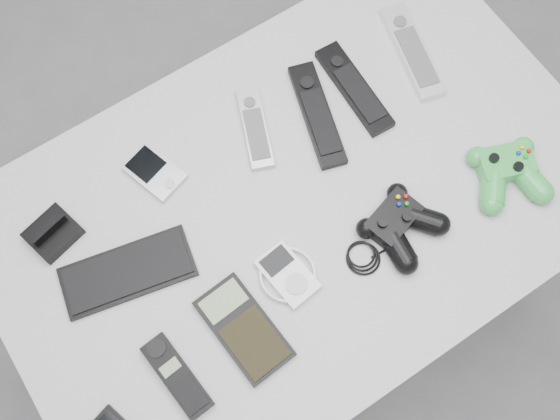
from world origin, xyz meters
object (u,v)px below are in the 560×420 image
controller_green (508,170)px  calculator (244,328)px  remote_silver_b (412,51)px  controller_black (399,224)px  remote_black_a (317,114)px  remote_silver_a (255,127)px  cordless_handset (177,376)px  mp3_player (288,275)px  desk (298,213)px  pda (154,172)px  pda_keyboard (128,272)px  remote_black_b (354,88)px

controller_green → calculator: bearing=-161.8°
remote_silver_b → controller_black: controller_black is taller
remote_black_a → remote_silver_b: size_ratio=1.02×
calculator → controller_black: 0.34m
controller_black → calculator: bearing=165.0°
remote_silver_a → cordless_handset: (-0.37, -0.33, 0.00)m
mp3_player → controller_black: size_ratio=0.47×
desk → pda: 0.29m
cordless_handset → controller_green: 0.71m
pda → calculator: (-0.02, -0.35, 0.00)m
pda_keyboard → remote_black_b: remote_black_b is taller
remote_silver_b → mp3_player: remote_silver_b is taller
remote_black_a → mp3_player: (-0.23, -0.24, -0.00)m
pda_keyboard → cordless_handset: 0.21m
mp3_player → controller_green: size_ratio=0.74×
mp3_player → remote_black_a: bearing=39.7°
remote_black_a → controller_black: bearing=-74.1°
desk → remote_silver_b: 0.41m
remote_silver_a → remote_black_b: 0.22m
pda → remote_black_b: (0.42, -0.06, 0.00)m
calculator → controller_black: controller_black is taller
pda → controller_green: (0.56, -0.37, 0.02)m
controller_black → controller_green: same height
desk → calculator: 0.27m
remote_black_b → cordless_handset: cordless_handset is taller
pda_keyboard → controller_green: size_ratio=1.57×
remote_black_b → remote_silver_b: bearing=5.0°
mp3_player → controller_green: 0.46m
desk → controller_green: size_ratio=7.65×
desk → pda: pda is taller
pda_keyboard → remote_silver_b: (0.71, 0.09, 0.00)m
pda → controller_green: 0.67m
pda → controller_black: (0.32, -0.34, 0.02)m
cordless_handset → calculator: cordless_handset is taller
remote_silver_b → controller_green: controller_green is taller
mp3_player → controller_black: bearing=-15.7°
controller_green → pda: bearing=167.1°
mp3_player → cordless_handset: bearing=-176.7°
pda_keyboard → remote_black_b: (0.56, 0.08, 0.00)m
remote_black_b → calculator: 0.53m
pda → mp3_player: 0.32m
desk → remote_silver_b: size_ratio=5.16×
remote_silver_a → remote_silver_b: (0.36, -0.03, 0.00)m
remote_silver_b → calculator: remote_silver_b is taller
remote_black_a → remote_black_b: (0.10, 0.01, -0.00)m
pda_keyboard → remote_black_b: bearing=20.7°
pda_keyboard → controller_green: 0.73m
pda_keyboard → pda: 0.20m
pda → remote_silver_a: 0.21m
desk → remote_black_a: (0.13, 0.13, 0.08)m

